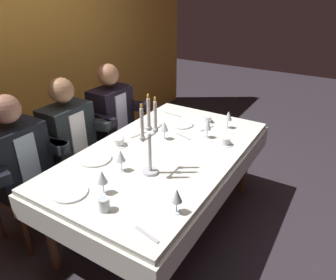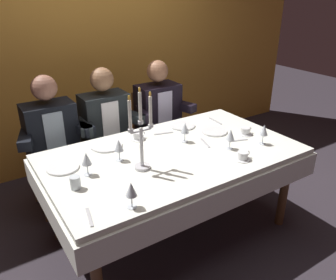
# 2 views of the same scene
# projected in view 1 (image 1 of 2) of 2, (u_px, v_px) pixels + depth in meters

# --- Properties ---
(ground_plane) EXTENTS (12.00, 12.00, 0.00)m
(ground_plane) POSITION_uv_depth(u_px,v_px,m) (164.00, 223.00, 2.79)
(ground_plane) COLOR #302930
(back_wall) EXTENTS (6.00, 0.12, 2.70)m
(back_wall) POSITION_uv_depth(u_px,v_px,m) (15.00, 51.00, 2.96)
(back_wall) COLOR gold
(back_wall) RESTS_ON ground_plane
(dining_table) EXTENTS (1.94, 1.14, 0.74)m
(dining_table) POSITION_uv_depth(u_px,v_px,m) (163.00, 163.00, 2.51)
(dining_table) COLOR white
(dining_table) RESTS_ON ground_plane
(candelabra) EXTENTS (0.19, 0.11, 0.58)m
(candelabra) POSITION_uv_depth(u_px,v_px,m) (150.00, 143.00, 2.07)
(candelabra) COLOR silver
(candelabra) RESTS_ON dining_table
(dinner_plate_0) EXTENTS (0.23, 0.23, 0.01)m
(dinner_plate_0) POSITION_uv_depth(u_px,v_px,m) (149.00, 124.00, 2.90)
(dinner_plate_0) COLOR white
(dinner_plate_0) RESTS_ON dining_table
(dinner_plate_1) EXTENTS (0.22, 0.22, 0.01)m
(dinner_plate_1) POSITION_uv_depth(u_px,v_px,m) (181.00, 124.00, 2.90)
(dinner_plate_1) COLOR white
(dinner_plate_1) RESTS_ON dining_table
(dinner_plate_2) EXTENTS (0.25, 0.25, 0.01)m
(dinner_plate_2) POSITION_uv_depth(u_px,v_px,m) (95.00, 159.00, 2.33)
(dinner_plate_2) COLOR white
(dinner_plate_2) RESTS_ON dining_table
(dinner_plate_3) EXTENTS (0.22, 0.22, 0.01)m
(dinner_plate_3) POSITION_uv_depth(u_px,v_px,m) (70.00, 192.00, 1.95)
(dinner_plate_3) COLOR white
(dinner_plate_3) RESTS_ON dining_table
(wine_glass_0) EXTENTS (0.07, 0.07, 0.16)m
(wine_glass_0) POSITION_uv_depth(u_px,v_px,m) (164.00, 127.00, 2.59)
(wine_glass_0) COLOR silver
(wine_glass_0) RESTS_ON dining_table
(wine_glass_1) EXTENTS (0.07, 0.07, 0.16)m
(wine_glass_1) POSITION_uv_depth(u_px,v_px,m) (177.00, 196.00, 1.74)
(wine_glass_1) COLOR silver
(wine_glass_1) RESTS_ON dining_table
(wine_glass_2) EXTENTS (0.07, 0.07, 0.16)m
(wine_glass_2) POSITION_uv_depth(u_px,v_px,m) (102.00, 177.00, 1.91)
(wine_glass_2) COLOR silver
(wine_glass_2) RESTS_ON dining_table
(wine_glass_3) EXTENTS (0.07, 0.07, 0.16)m
(wine_glass_3) POSITION_uv_depth(u_px,v_px,m) (208.00, 125.00, 2.62)
(wine_glass_3) COLOR silver
(wine_glass_3) RESTS_ON dining_table
(wine_glass_4) EXTENTS (0.07, 0.07, 0.16)m
(wine_glass_4) POSITION_uv_depth(u_px,v_px,m) (228.00, 116.00, 2.79)
(wine_glass_4) COLOR silver
(wine_glass_4) RESTS_ON dining_table
(wine_glass_5) EXTENTS (0.07, 0.07, 0.16)m
(wine_glass_5) POSITION_uv_depth(u_px,v_px,m) (121.00, 156.00, 2.14)
(wine_glass_5) COLOR silver
(wine_glass_5) RESTS_ON dining_table
(water_tumbler_0) EXTENTS (0.07, 0.07, 0.08)m
(water_tumbler_0) POSITION_uv_depth(u_px,v_px,m) (104.00, 204.00, 1.79)
(water_tumbler_0) COLOR silver
(water_tumbler_0) RESTS_ON dining_table
(coffee_cup_0) EXTENTS (0.13, 0.12, 0.06)m
(coffee_cup_0) POSITION_uv_depth(u_px,v_px,m) (225.00, 142.00, 2.54)
(coffee_cup_0) COLOR white
(coffee_cup_0) RESTS_ON dining_table
(coffee_cup_1) EXTENTS (0.13, 0.12, 0.06)m
(coffee_cup_1) POSITION_uv_depth(u_px,v_px,m) (207.00, 120.00, 2.95)
(coffee_cup_1) COLOR white
(coffee_cup_1) RESTS_ON dining_table
(coffee_cup_2) EXTENTS (0.13, 0.12, 0.06)m
(coffee_cup_2) POSITION_uv_depth(u_px,v_px,m) (119.00, 143.00, 2.52)
(coffee_cup_2) COLOR white
(coffee_cup_2) RESTS_ON dining_table
(fork_0) EXTENTS (0.17, 0.06, 0.01)m
(fork_0) POSITION_uv_depth(u_px,v_px,m) (138.00, 135.00, 2.71)
(fork_0) COLOR #B7B7BC
(fork_0) RESTS_ON dining_table
(spoon_1) EXTENTS (0.17, 0.07, 0.01)m
(spoon_1) POSITION_uv_depth(u_px,v_px,m) (207.00, 129.00, 2.83)
(spoon_1) COLOR #B7B7BC
(spoon_1) RESTS_ON dining_table
(knife_2) EXTENTS (0.03, 0.19, 0.01)m
(knife_2) POSITION_uv_depth(u_px,v_px,m) (173.00, 115.00, 3.12)
(knife_2) COLOR #B7B7BC
(knife_2) RESTS_ON dining_table
(spoon_3) EXTENTS (0.05, 0.17, 0.01)m
(spoon_3) POSITION_uv_depth(u_px,v_px,m) (147.00, 234.00, 1.63)
(spoon_3) COLOR #B7B7BC
(spoon_3) RESTS_ON dining_table
(spoon_4) EXTENTS (0.06, 0.17, 0.01)m
(spoon_4) POSITION_uv_depth(u_px,v_px,m) (183.00, 136.00, 2.68)
(spoon_4) COLOR #B7B7BC
(spoon_4) RESTS_ON dining_table
(seated_diner_0) EXTENTS (0.63, 0.48, 1.24)m
(seated_diner_0) POSITION_uv_depth(u_px,v_px,m) (17.00, 158.00, 2.36)
(seated_diner_0) COLOR brown
(seated_diner_0) RESTS_ON ground_plane
(seated_diner_1) EXTENTS (0.63, 0.48, 1.24)m
(seated_diner_1) POSITION_uv_depth(u_px,v_px,m) (68.00, 134.00, 2.74)
(seated_diner_1) COLOR brown
(seated_diner_1) RESTS_ON ground_plane
(seated_diner_2) EXTENTS (0.63, 0.48, 1.24)m
(seated_diner_2) POSITION_uv_depth(u_px,v_px,m) (111.00, 113.00, 3.18)
(seated_diner_2) COLOR brown
(seated_diner_2) RESTS_ON ground_plane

